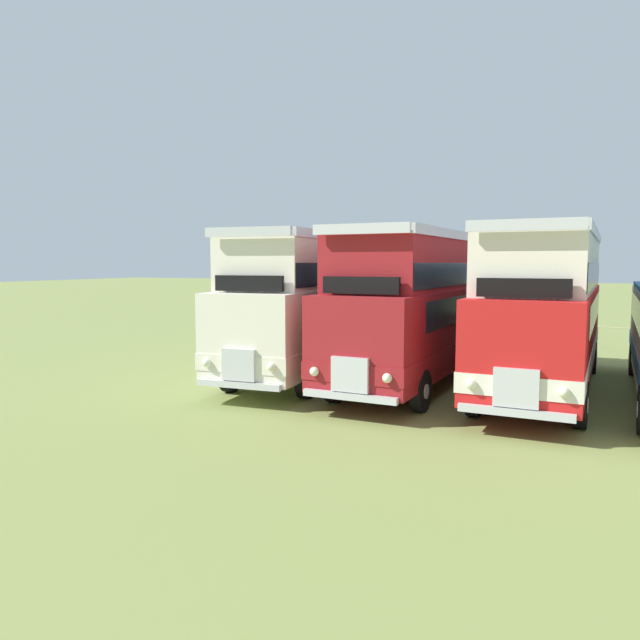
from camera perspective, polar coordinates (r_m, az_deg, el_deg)
The scene contains 5 objects.
ground_plane at distance 18.64m, azimuth 20.28°, elevation -6.12°, with size 200.00×200.00×0.00m, color olive.
bus_first_in_row at distance 20.30m, azimuth 0.17°, elevation 1.87°, with size 3.11×11.64×4.52m.
bus_second_in_row at distance 18.60m, azimuth 9.53°, elevation 1.45°, with size 3.05×10.70×4.52m.
bus_third_in_row at distance 18.21m, azimuth 20.51°, elevation 1.11°, with size 2.94×11.02×4.52m.
rope_fence_line at distance 27.92m, azimuth 21.53°, elevation -1.03°, with size 20.25×0.08×1.05m.
Camera 1 is at (1.01, -18.25, 3.62)m, focal length 33.97 mm.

